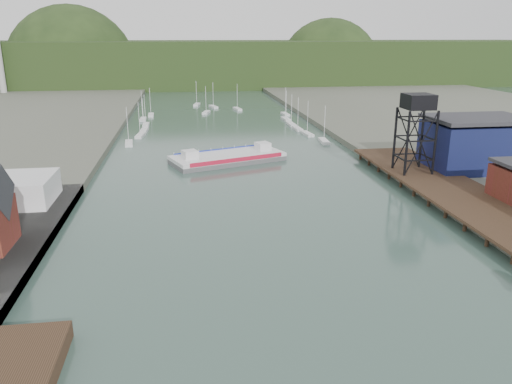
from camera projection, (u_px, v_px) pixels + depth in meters
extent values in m
plane|color=#2A423A|center=(325.00, 370.00, 45.77)|extent=(600.00, 600.00, 0.00)
cube|color=black|center=(452.00, 190.00, 92.73)|extent=(14.00, 70.00, 0.50)
cylinder|color=black|center=(421.00, 197.00, 92.25)|extent=(0.60, 0.60, 2.20)
cylinder|color=black|center=(481.00, 194.00, 93.88)|extent=(0.60, 0.60, 2.20)
cylinder|color=black|center=(407.00, 144.00, 99.47)|extent=(0.50, 0.50, 13.00)
cylinder|color=black|center=(435.00, 143.00, 100.29)|extent=(0.50, 0.50, 13.00)
cylinder|color=black|center=(395.00, 138.00, 105.13)|extent=(0.50, 0.50, 13.00)
cylinder|color=black|center=(422.00, 137.00, 105.95)|extent=(0.50, 0.50, 13.00)
cube|color=black|center=(418.00, 101.00, 100.31)|extent=(5.50, 5.50, 3.00)
cube|color=black|center=(475.00, 146.00, 107.26)|extent=(20.00, 14.00, 10.00)
cube|color=#2D2D33|center=(479.00, 119.00, 105.49)|extent=(20.50, 14.50, 0.80)
cube|color=silver|center=(129.00, 143.00, 139.99)|extent=(2.67, 7.65, 0.90)
cube|color=silver|center=(140.00, 136.00, 151.07)|extent=(2.81, 7.67, 0.90)
cube|color=silver|center=(144.00, 130.00, 159.52)|extent=(2.35, 7.59, 0.90)
cube|color=silver|center=(146.00, 125.00, 168.87)|extent=(2.01, 7.50, 0.90)
cube|color=silver|center=(143.00, 119.00, 180.18)|extent=(2.00, 7.50, 0.90)
cube|color=silver|center=(151.00, 115.00, 189.79)|extent=(2.16, 7.54, 0.90)
cube|color=silver|center=(324.00, 141.00, 142.92)|extent=(2.53, 7.62, 0.90)
cube|color=silver|center=(307.00, 134.00, 153.47)|extent=(2.76, 7.67, 0.90)
cube|color=silver|center=(298.00, 129.00, 161.63)|extent=(2.22, 7.56, 0.90)
cube|color=silver|center=(291.00, 124.00, 170.09)|extent=(2.18, 7.54, 0.90)
cube|color=silver|center=(286.00, 119.00, 180.62)|extent=(2.46, 7.61, 0.90)
cube|color=silver|center=(285.00, 114.00, 191.87)|extent=(2.48, 7.61, 0.90)
cube|color=silver|center=(206.00, 112.00, 196.29)|extent=(3.78, 7.76, 0.90)
cube|color=silver|center=(237.00, 109.00, 205.65)|extent=(3.31, 7.74, 0.90)
cube|color=silver|center=(213.00, 107.00, 211.92)|extent=(3.76, 7.76, 0.90)
cube|color=silver|center=(197.00, 105.00, 218.55)|extent=(3.40, 7.74, 0.90)
cube|color=black|center=(200.00, 63.00, 325.40)|extent=(500.00, 120.00, 28.00)
sphere|color=black|center=(74.00, 71.00, 315.69)|extent=(80.00, 80.00, 80.00)
sphere|color=black|center=(329.00, 70.00, 348.92)|extent=(70.00, 70.00, 70.00)
cube|color=#555558|center=(228.00, 160.00, 120.85)|extent=(28.94, 19.32, 1.08)
cube|color=silver|center=(228.00, 156.00, 120.56)|extent=(28.94, 19.32, 0.86)
cube|color=red|center=(238.00, 160.00, 115.93)|extent=(22.28, 8.27, 0.97)
cube|color=#16289A|center=(219.00, 151.00, 125.06)|extent=(22.28, 8.27, 0.97)
cube|color=silver|center=(190.00, 155.00, 115.80)|extent=(4.14, 4.14, 2.15)
cube|color=silver|center=(263.00, 147.00, 124.55)|extent=(4.14, 4.14, 2.15)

